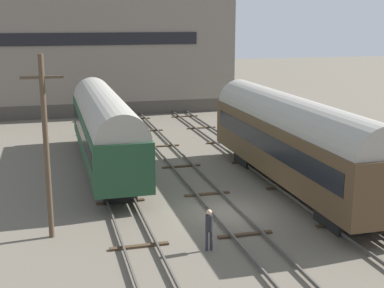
% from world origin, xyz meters
% --- Properties ---
extents(ground_plane, '(200.00, 200.00, 0.00)m').
position_xyz_m(ground_plane, '(0.00, 0.00, 0.00)').
color(ground_plane, '#60594C').
extents(track_left, '(2.60, 60.00, 0.26)m').
position_xyz_m(track_left, '(-4.89, 0.00, 0.14)').
color(track_left, '#4C4742').
rests_on(track_left, ground).
extents(track_middle, '(2.60, 60.00, 0.26)m').
position_xyz_m(track_middle, '(0.00, 0.00, 0.14)').
color(track_middle, '#4C4742').
rests_on(track_middle, ground).
extents(track_right, '(2.60, 60.00, 0.26)m').
position_xyz_m(track_right, '(4.89, 0.00, 0.14)').
color(track_right, '#4C4742').
rests_on(track_right, ground).
extents(train_car_brown, '(3.11, 17.97, 5.45)m').
position_xyz_m(train_car_brown, '(4.89, 2.71, 3.09)').
color(train_car_brown, black).
rests_on(train_car_brown, ground).
extents(train_car_green, '(3.09, 17.92, 5.15)m').
position_xyz_m(train_car_green, '(-4.89, 9.81, 2.91)').
color(train_car_green, black).
rests_on(train_car_green, ground).
extents(station_platform, '(2.94, 12.30, 0.98)m').
position_xyz_m(station_platform, '(7.67, 1.19, 0.91)').
color(station_platform, brown).
rests_on(station_platform, ground).
extents(bench, '(1.40, 0.40, 0.91)m').
position_xyz_m(bench, '(7.49, 2.84, 1.47)').
color(bench, '#2D4C33').
rests_on(bench, station_platform).
extents(person_worker, '(0.32, 0.32, 1.85)m').
position_xyz_m(person_worker, '(-2.06, -4.09, 1.12)').
color(person_worker, '#282833').
rests_on(person_worker, ground).
extents(utility_pole, '(1.80, 0.24, 8.23)m').
position_xyz_m(utility_pole, '(-8.53, -0.84, 4.28)').
color(utility_pole, '#473828').
rests_on(utility_pole, ground).
extents(warehouse_building, '(28.21, 11.69, 14.04)m').
position_xyz_m(warehouse_building, '(-3.15, 35.12, 7.02)').
color(warehouse_building, '#46403A').
rests_on(warehouse_building, ground).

